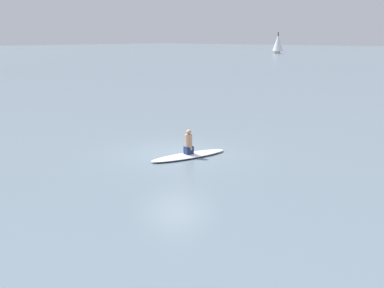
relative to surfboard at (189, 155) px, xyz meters
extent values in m
plane|color=slate|center=(0.76, -0.11, -0.06)|extent=(400.00, 400.00, 0.00)
ellipsoid|color=white|center=(0.00, 0.00, 0.00)|extent=(1.51, 3.27, 0.12)
cube|color=navy|center=(0.00, 0.00, 0.20)|extent=(0.31, 0.35, 0.28)
cylinder|color=tan|center=(0.00, 0.00, 0.56)|extent=(0.32, 0.32, 0.47)
sphere|color=tan|center=(0.00, 0.00, 0.88)|extent=(0.19, 0.19, 0.19)
cylinder|color=tan|center=(-0.15, 0.04, 0.50)|extent=(0.09, 0.09, 0.52)
cylinder|color=tan|center=(0.15, -0.04, 0.50)|extent=(0.09, 0.09, 0.52)
cube|color=#B2A893|center=(53.55, -94.24, 0.28)|extent=(2.78, 3.87, 0.68)
cylinder|color=#4C4238|center=(53.55, -94.24, 2.93)|extent=(0.30, 0.30, 4.63)
cone|color=white|center=(53.55, -94.24, 2.66)|extent=(3.58, 3.58, 4.08)
camera|label=1|loc=(-11.20, 12.55, 4.28)|focal=44.25mm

